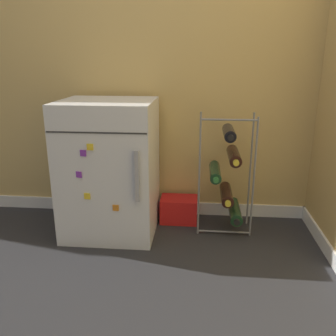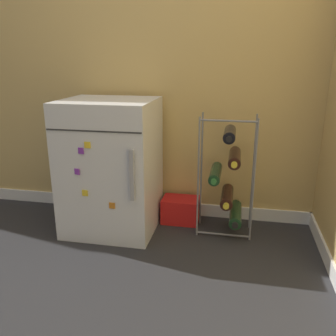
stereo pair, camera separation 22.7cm
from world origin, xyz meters
name	(u,v)px [view 1 (the left image)]	position (x,y,z in m)	size (l,w,h in m)	color
ground_plane	(173,261)	(0.00, 0.00, 0.00)	(14.00, 14.00, 0.00)	#28282B
wall_back	(182,36)	(0.00, 0.68, 1.24)	(6.79, 0.07, 2.50)	tan
mini_fridge	(110,168)	(-0.43, 0.35, 0.43)	(0.58, 0.54, 0.86)	silver
wine_rack	(228,176)	(0.32, 0.43, 0.37)	(0.35, 0.33, 0.77)	slate
soda_box	(179,209)	(0.00, 0.52, 0.09)	(0.25, 0.18, 0.17)	red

